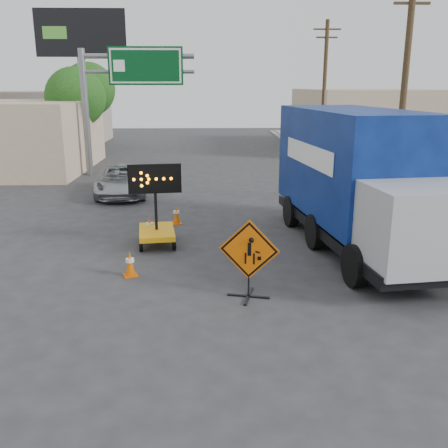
{
  "coord_description": "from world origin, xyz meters",
  "views": [
    {
      "loc": [
        0.19,
        -10.23,
        4.89
      ],
      "look_at": [
        0.6,
        2.38,
        1.38
      ],
      "focal_mm": 40.0,
      "sensor_mm": 36.0,
      "label": 1
    }
  ],
  "objects_px": {
    "arrow_board": "(156,226)",
    "box_truck": "(358,187)",
    "construction_sign": "(249,257)",
    "pickup_truck": "(123,180)"
  },
  "relations": [
    {
      "from": "construction_sign",
      "to": "arrow_board",
      "type": "bearing_deg",
      "value": 135.08
    },
    {
      "from": "box_truck",
      "to": "construction_sign",
      "type": "bearing_deg",
      "value": -140.93
    },
    {
      "from": "construction_sign",
      "to": "box_truck",
      "type": "distance_m",
      "value": 5.28
    },
    {
      "from": "construction_sign",
      "to": "arrow_board",
      "type": "height_order",
      "value": "arrow_board"
    },
    {
      "from": "arrow_board",
      "to": "box_truck",
      "type": "relative_size",
      "value": 0.28
    },
    {
      "from": "construction_sign",
      "to": "box_truck",
      "type": "relative_size",
      "value": 0.21
    },
    {
      "from": "pickup_truck",
      "to": "box_truck",
      "type": "distance_m",
      "value": 11.76
    },
    {
      "from": "construction_sign",
      "to": "arrow_board",
      "type": "relative_size",
      "value": 0.74
    },
    {
      "from": "arrow_board",
      "to": "box_truck",
      "type": "bearing_deg",
      "value": -11.5
    },
    {
      "from": "construction_sign",
      "to": "arrow_board",
      "type": "xyz_separation_m",
      "value": [
        -2.59,
        4.22,
        -0.42
      ]
    }
  ]
}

